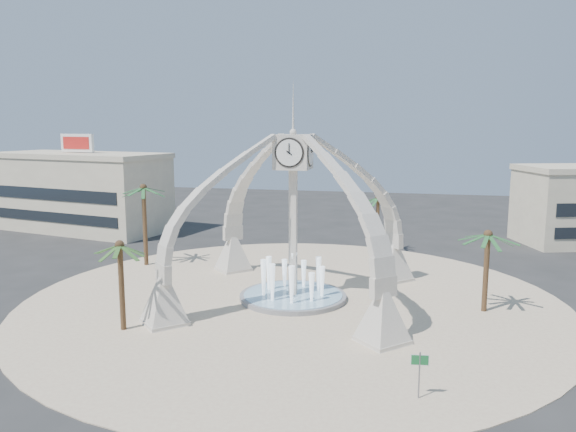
% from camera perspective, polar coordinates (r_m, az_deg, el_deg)
% --- Properties ---
extents(ground, '(140.00, 140.00, 0.00)m').
position_cam_1_polar(ground, '(42.61, 0.51, -8.48)').
color(ground, '#282828').
rests_on(ground, ground).
extents(plaza, '(40.00, 40.00, 0.06)m').
position_cam_1_polar(plaza, '(42.61, 0.51, -8.44)').
color(plaza, beige).
rests_on(plaza, ground).
extents(clock_tower, '(17.94, 17.94, 16.30)m').
position_cam_1_polar(clock_tower, '(41.11, 0.52, 0.17)').
color(clock_tower, beige).
rests_on(clock_tower, ground).
extents(fountain, '(8.00, 8.00, 3.62)m').
position_cam_1_polar(fountain, '(42.53, 0.51, -8.11)').
color(fountain, gray).
rests_on(fountain, ground).
extents(building_nw, '(23.75, 13.73, 11.90)m').
position_cam_1_polar(building_nw, '(74.35, -20.36, 2.37)').
color(building_nw, beige).
rests_on(building_nw, ground).
extents(palm_east, '(4.43, 4.43, 6.27)m').
position_cam_1_polar(palm_east, '(40.93, 19.66, -1.88)').
color(palm_east, brown).
rests_on(palm_east, ground).
extents(palm_west, '(5.38, 5.38, 8.10)m').
position_cam_1_polar(palm_west, '(53.02, -14.48, 2.68)').
color(palm_west, brown).
rests_on(palm_west, ground).
extents(palm_north, '(4.70, 4.70, 6.38)m').
position_cam_1_polar(palm_north, '(57.52, 9.14, 1.77)').
color(palm_north, brown).
rests_on(palm_north, ground).
extents(palm_south, '(4.14, 4.14, 6.27)m').
position_cam_1_polar(palm_south, '(36.56, -16.73, -2.96)').
color(palm_south, brown).
rests_on(palm_south, ground).
extents(street_sign, '(0.87, 0.14, 2.36)m').
position_cam_1_polar(street_sign, '(28.18, 13.23, -14.60)').
color(street_sign, slate).
rests_on(street_sign, ground).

